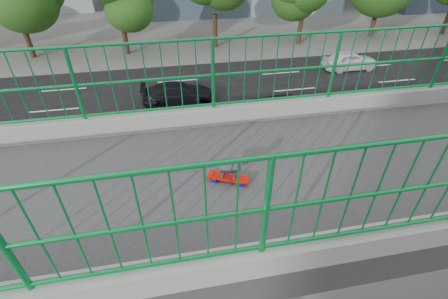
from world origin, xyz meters
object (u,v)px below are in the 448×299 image
poodle (230,166)px  car_4 (350,60)px  skateboard (229,178)px  car_2 (289,108)px  car_3 (178,93)px  car_5 (422,168)px

poodle → car_4: size_ratio=0.09×
skateboard → poodle: 0.21m
skateboard → car_2: 15.33m
poodle → car_2: bearing=176.8°
poodle → car_2: size_ratio=0.08×
car_2 → car_3: (-3.20, -6.34, -0.02)m
car_3 → car_4: size_ratio=1.10×
car_2 → car_3: car_2 is taller
poodle → car_5: poodle is taller
car_3 → skateboard: bearing=-179.6°
poodle → car_5: (-6.09, 10.17, -6.59)m
poodle → car_2: poodle is taller
skateboard → car_3: bearing=-156.3°
poodle → car_5: bearing=144.2°
skateboard → car_3: 16.93m
skateboard → car_2: bearing=176.7°
car_4 → skateboard: bearing=144.2°
car_5 → poodle: bearing=-59.1°
skateboard → car_2: (-12.48, 6.23, -6.37)m
skateboard → car_5: size_ratio=0.14×
car_4 → car_2: bearing=130.9°
skateboard → car_2: skateboard is taller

